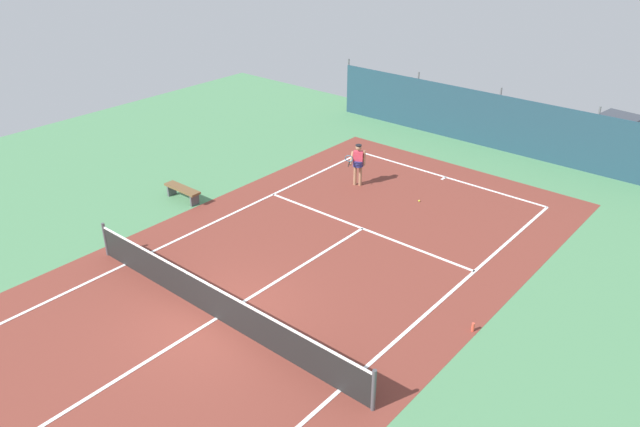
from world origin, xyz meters
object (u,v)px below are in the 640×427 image
at_px(tennis_player, 358,162).
at_px(parked_car, 614,136).
at_px(tennis_ball_near_player, 419,201).
at_px(water_bottle, 473,327).
at_px(tennis_net, 215,302).
at_px(courtside_bench, 182,191).

bearing_deg(tennis_player, parked_car, -151.77).
xyz_separation_m(tennis_player, tennis_ball_near_player, (2.59, 0.29, -0.93)).
bearing_deg(parked_car, tennis_ball_near_player, -105.36).
bearing_deg(water_bottle, tennis_ball_near_player, 132.20).
bearing_deg(tennis_player, tennis_net, 76.04).
relative_size(tennis_net, parked_car, 2.30).
distance_m(tennis_ball_near_player, courtside_bench, 8.59).
relative_size(tennis_ball_near_player, water_bottle, 0.28).
height_order(tennis_player, courtside_bench, tennis_player).
height_order(tennis_net, water_bottle, tennis_net).
bearing_deg(parked_car, courtside_bench, -118.48).
relative_size(parked_car, water_bottle, 18.30).
bearing_deg(courtside_bench, parked_car, 54.31).
xyz_separation_m(tennis_net, water_bottle, (5.38, 3.84, -0.39)).
relative_size(tennis_net, tennis_ball_near_player, 153.33).
distance_m(tennis_net, tennis_ball_near_player, 9.39).
bearing_deg(courtside_bench, water_bottle, -0.64).
bearing_deg(tennis_ball_near_player, tennis_player, -173.52).
xyz_separation_m(tennis_net, tennis_player, (-2.23, 9.07, 0.45)).
distance_m(tennis_player, courtside_bench, 6.57).
bearing_deg(tennis_ball_near_player, water_bottle, -47.80).
distance_m(tennis_net, water_bottle, 6.62).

